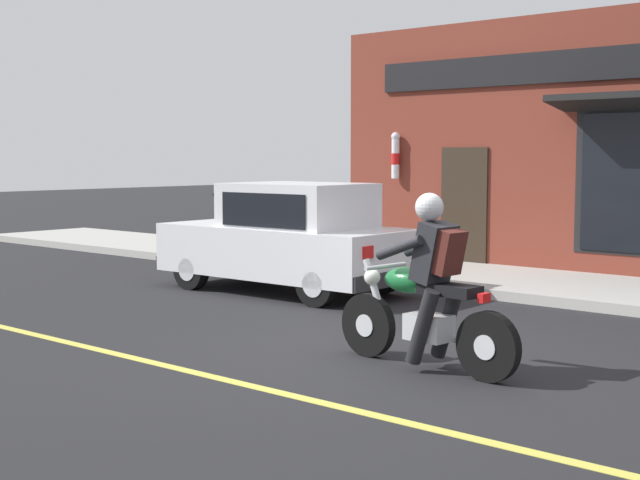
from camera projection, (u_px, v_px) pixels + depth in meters
ground_plane at (381, 352)px, 8.91m from camera, size 80.00×80.00×0.00m
sidewalk_curb at (412, 272)px, 14.50m from camera, size 2.60×22.00×0.14m
lane_stripe at (54, 339)px, 9.50m from camera, size 0.12×19.80×0.01m
motorcycle_with_rider at (427, 296)px, 8.13m from camera, size 0.59×2.02×1.62m
car_hatchback at (288, 239)px, 12.74m from camera, size 1.71×3.81×1.57m
trash_bin at (335, 233)px, 15.30m from camera, size 0.56×0.56×0.98m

